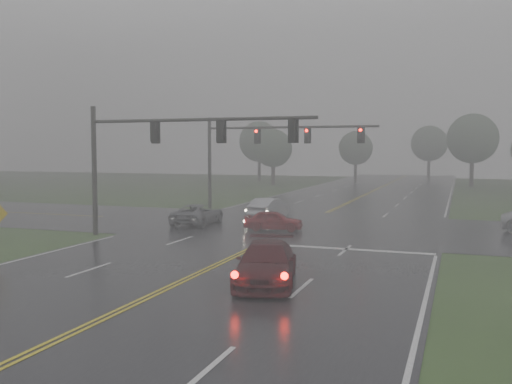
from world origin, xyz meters
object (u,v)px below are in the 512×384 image
at_px(sedan_maroon, 266,284).
at_px(sedan_silver, 269,218).
at_px(signal_gantry_near, 157,145).
at_px(sedan_red, 274,231).
at_px(signal_gantry_far, 259,144).
at_px(car_grey, 198,225).

distance_m(sedan_maroon, sedan_silver, 20.06).
height_order(sedan_silver, signal_gantry_near, signal_gantry_near).
xyz_separation_m(sedan_red, sedan_silver, (-2.22, 5.77, 0.00)).
relative_size(sedan_maroon, sedan_red, 1.44).
bearing_deg(signal_gantry_far, car_grey, -94.00).
relative_size(sedan_silver, car_grey, 0.92).
relative_size(sedan_silver, signal_gantry_far, 0.31).
xyz_separation_m(sedan_maroon, sedan_silver, (-6.26, 19.06, 0.00)).
relative_size(sedan_red, sedan_silver, 0.81).
xyz_separation_m(sedan_maroon, signal_gantry_far, (-8.87, 24.33, 5.37)).
xyz_separation_m(sedan_red, signal_gantry_near, (-5.16, -5.04, 5.21)).
bearing_deg(signal_gantry_near, sedan_maroon, -41.90).
distance_m(sedan_red, signal_gantry_near, 8.90).
distance_m(sedan_red, car_grey, 5.61).
distance_m(sedan_red, sedan_silver, 6.18).
bearing_deg(sedan_maroon, sedan_red, 93.32).
relative_size(car_grey, signal_gantry_far, 0.34).
distance_m(sedan_maroon, sedan_red, 13.89).
height_order(sedan_maroon, signal_gantry_far, signal_gantry_far).
bearing_deg(sedan_red, signal_gantry_near, 125.43).
height_order(sedan_red, signal_gantry_near, signal_gantry_near).
xyz_separation_m(car_grey, signal_gantry_far, (0.71, 10.13, 5.37)).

